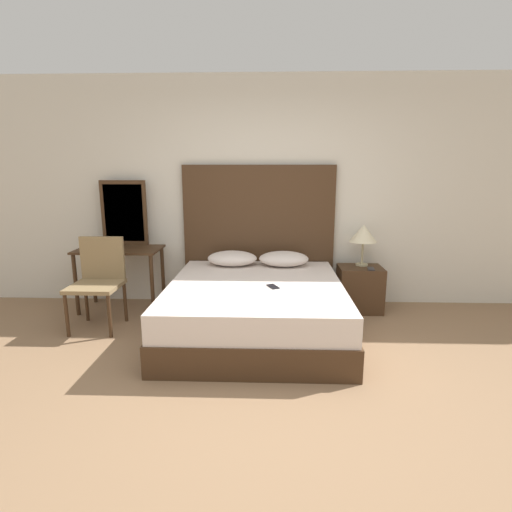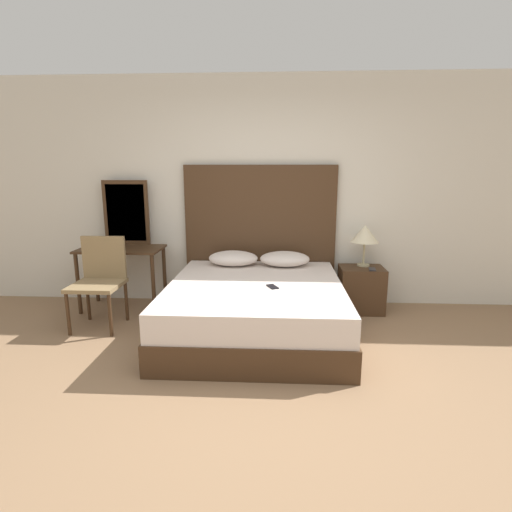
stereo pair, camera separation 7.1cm
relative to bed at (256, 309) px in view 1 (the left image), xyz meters
name	(u,v)px [view 1 (the left image)]	position (x,y,z in m)	size (l,w,h in m)	color
ground_plane	(261,406)	(0.08, -1.28, -0.26)	(16.00, 16.00, 0.00)	#8C6B4C
wall_back	(266,193)	(0.08, 1.06, 1.09)	(10.00, 0.06, 2.70)	silver
bed	(256,309)	(0.00, 0.00, 0.00)	(1.73, 1.93, 0.53)	#422B19
headboard	(259,236)	(0.00, 0.99, 0.58)	(1.81, 0.05, 1.68)	#422B19
pillow_left	(232,258)	(-0.30, 0.72, 0.35)	(0.57, 0.40, 0.17)	silver
pillow_right	(284,259)	(0.30, 0.72, 0.35)	(0.57, 0.40, 0.17)	silver
phone_on_bed	(273,287)	(0.17, -0.14, 0.27)	(0.13, 0.17, 0.01)	black
nightstand	(360,289)	(1.19, 0.72, 0.00)	(0.50, 0.39, 0.52)	#422B19
table_lamp	(363,234)	(1.22, 0.80, 0.63)	(0.32, 0.32, 0.48)	tan
phone_on_nightstand	(371,269)	(1.28, 0.62, 0.27)	(0.09, 0.16, 0.01)	#232328
vanity_desk	(120,259)	(-1.61, 0.68, 0.35)	(0.95, 0.53, 0.73)	#422B19
vanity_mirror	(124,213)	(-1.61, 0.92, 0.85)	(0.55, 0.03, 0.77)	#422B19
chair	(99,277)	(-1.64, 0.16, 0.27)	(0.49, 0.49, 0.94)	olive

